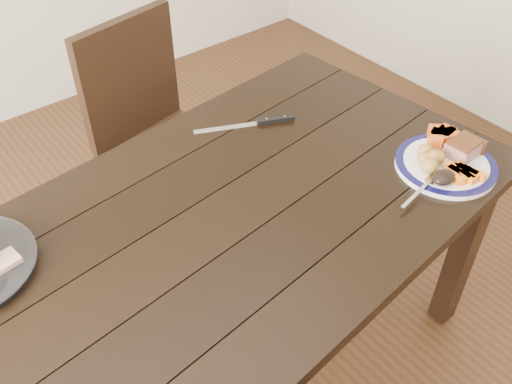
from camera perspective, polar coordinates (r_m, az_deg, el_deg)
ground at (r=2.07m, az=-2.17°, el=-17.46°), size 4.00×4.00×0.00m
dining_table at (r=1.54m, az=-2.79°, el=-4.82°), size 1.68×1.06×0.75m
chair_far at (r=2.19m, az=-10.01°, el=6.16°), size 0.49×0.50×0.93m
dinner_plate at (r=1.70m, az=18.41°, el=2.53°), size 0.28×0.28×0.02m
plate_rim at (r=1.70m, az=18.47°, el=2.75°), size 0.28×0.28×0.02m
pork_slice at (r=1.73m, az=20.01°, el=4.09°), size 0.10×0.08×0.04m
roasted_potatoes at (r=1.66m, az=17.05°, el=3.24°), size 0.10×0.10×0.04m
carrot_batons at (r=1.66m, az=19.99°, el=1.82°), size 0.09×0.11×0.02m
pumpkin_wedges at (r=1.76m, az=18.08°, el=5.33°), size 0.10×0.09×0.04m
dark_mushroom at (r=1.61m, az=18.27°, el=1.40°), size 0.07×0.05×0.03m
fork at (r=1.59m, az=16.28°, el=0.32°), size 0.18×0.05×0.00m
cut_slice at (r=1.45m, az=-23.93°, el=-6.44°), size 0.08×0.06×0.02m
carving_knife at (r=1.80m, az=0.74°, el=7.05°), size 0.30×0.15×0.01m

